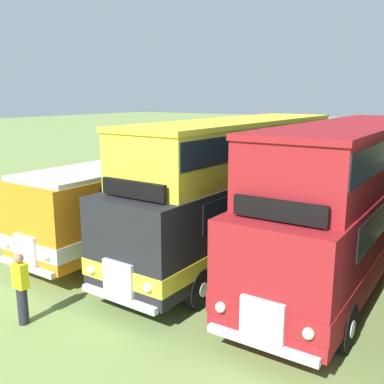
% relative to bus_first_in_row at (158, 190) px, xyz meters
% --- Properties ---
extents(bus_first_in_row, '(2.66, 11.68, 2.99)m').
position_rel_bus_first_in_row_xyz_m(bus_first_in_row, '(0.00, 0.00, 0.00)').
color(bus_first_in_row, orange).
rests_on(bus_first_in_row, ground).
extents(bus_second_in_row, '(2.69, 11.08, 4.49)m').
position_rel_bus_first_in_row_xyz_m(bus_second_in_row, '(3.48, -0.22, 0.72)').
color(bus_second_in_row, black).
rests_on(bus_second_in_row, ground).
extents(bus_third_in_row, '(2.71, 11.56, 4.49)m').
position_rel_bus_first_in_row_xyz_m(bus_third_in_row, '(6.96, 0.13, 0.72)').
color(bus_third_in_row, maroon).
rests_on(bus_third_in_row, ground).
extents(marshal_person, '(0.36, 0.24, 1.73)m').
position_rel_bus_first_in_row_xyz_m(marshal_person, '(1.64, -7.16, -0.87)').
color(marshal_person, '#23232D').
rests_on(marshal_person, ground).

